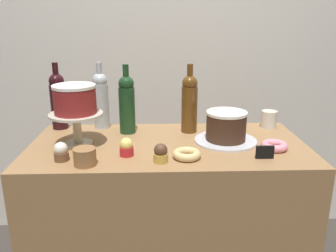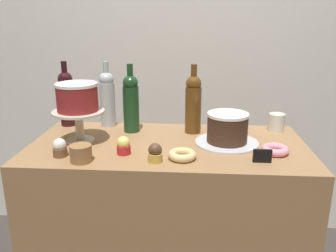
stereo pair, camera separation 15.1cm
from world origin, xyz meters
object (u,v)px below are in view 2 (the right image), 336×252
object	(u,v)px
cake_stand_pedestal	(79,121)
wine_bottle_dark_red	(67,97)
wine_bottle_clear	(107,98)
cupcake_chocolate	(155,153)
white_layer_cake	(77,97)
chocolate_round_cake	(227,128)
donut_glazed	(182,155)
cookie_stack	(81,153)
cupcake_lemon	(124,146)
cupcake_vanilla	(60,148)
donut_pink	(275,150)
price_sign_chalkboard	(262,156)
wine_bottle_amber	(193,103)
wine_bottle_green	(131,102)
coffee_cup_ceramic	(277,122)

from	to	relation	value
cake_stand_pedestal	wine_bottle_dark_red	xyz separation A→B (m)	(-0.14, 0.25, 0.05)
wine_bottle_clear	cupcake_chocolate	bearing A→B (deg)	-57.67
white_layer_cake	chocolate_round_cake	xyz separation A→B (m)	(0.65, 0.02, -0.13)
donut_glazed	cookie_stack	distance (m)	0.39
cookie_stack	white_layer_cake	bearing A→B (deg)	108.13
cupcake_lemon	wine_bottle_dark_red	bearing A→B (deg)	133.50
cake_stand_pedestal	donut_glazed	xyz separation A→B (m)	(0.46, -0.16, -0.08)
white_layer_cake	cupcake_vanilla	distance (m)	0.24
donut_pink	cookie_stack	xyz separation A→B (m)	(-0.76, -0.14, 0.02)
cupcake_vanilla	cake_stand_pedestal	bearing A→B (deg)	80.66
donut_glazed	price_sign_chalkboard	distance (m)	0.30
chocolate_round_cake	cupcake_vanilla	world-z (taller)	chocolate_round_cake
cupcake_chocolate	donut_glazed	size ratio (longest dim) A/B	0.66
wine_bottle_amber	cupcake_chocolate	xyz separation A→B (m)	(-0.14, -0.37, -0.11)
wine_bottle_amber	cupcake_chocolate	distance (m)	0.41
cupcake_vanilla	cupcake_chocolate	size ratio (longest dim) A/B	1.00
cupcake_lemon	cupcake_chocolate	xyz separation A→B (m)	(0.14, -0.07, 0.00)
wine_bottle_clear	price_sign_chalkboard	distance (m)	0.83
wine_bottle_green	coffee_cup_ceramic	world-z (taller)	wine_bottle_green
cake_stand_pedestal	price_sign_chalkboard	distance (m)	0.78
wine_bottle_amber	cupcake_lemon	world-z (taller)	wine_bottle_amber
wine_bottle_dark_red	cupcake_chocolate	bearing A→B (deg)	-42.25
wine_bottle_amber	donut_pink	world-z (taller)	wine_bottle_amber
white_layer_cake	cupcake_chocolate	xyz separation A→B (m)	(0.35, -0.20, -0.17)
wine_bottle_clear	cupcake_lemon	world-z (taller)	wine_bottle_clear
cake_stand_pedestal	white_layer_cake	xyz separation A→B (m)	(0.00, 0.00, 0.11)
wine_bottle_clear	donut_pink	world-z (taller)	wine_bottle_clear
wine_bottle_clear	cookie_stack	distance (m)	0.48
wine_bottle_amber	cookie_stack	xyz separation A→B (m)	(-0.42, -0.39, -0.11)
cookie_stack	price_sign_chalkboard	size ratio (longest dim) A/B	1.20
cookie_stack	coffee_cup_ceramic	bearing A→B (deg)	27.98
wine_bottle_dark_red	wine_bottle_clear	bearing A→B (deg)	1.38
wine_bottle_green	wine_bottle_dark_red	distance (m)	0.35
donut_glazed	coffee_cup_ceramic	distance (m)	0.59
cupcake_chocolate	coffee_cup_ceramic	xyz separation A→B (m)	(0.55, 0.42, 0.01)
chocolate_round_cake	wine_bottle_green	xyz separation A→B (m)	(-0.44, 0.15, 0.07)
white_layer_cake	donut_pink	world-z (taller)	white_layer_cake
chocolate_round_cake	coffee_cup_ceramic	distance (m)	0.33
cupcake_vanilla	coffee_cup_ceramic	xyz separation A→B (m)	(0.93, 0.39, 0.01)
donut_pink	cookie_stack	world-z (taller)	cookie_stack
wine_bottle_clear	cupcake_vanilla	distance (m)	0.45
cupcake_chocolate	wine_bottle_green	bearing A→B (deg)	112.60
price_sign_chalkboard	white_layer_cake	bearing A→B (deg)	166.78
cake_stand_pedestal	coffee_cup_ceramic	xyz separation A→B (m)	(0.90, 0.22, -0.05)
chocolate_round_cake	donut_glazed	world-z (taller)	chocolate_round_cake
white_layer_cake	coffee_cup_ceramic	distance (m)	0.94
wine_bottle_amber	cake_stand_pedestal	bearing A→B (deg)	-161.00
wine_bottle_green	cookie_stack	distance (m)	0.42
wine_bottle_amber	coffee_cup_ceramic	size ratio (longest dim) A/B	3.83
cake_stand_pedestal	wine_bottle_dark_red	bearing A→B (deg)	119.29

